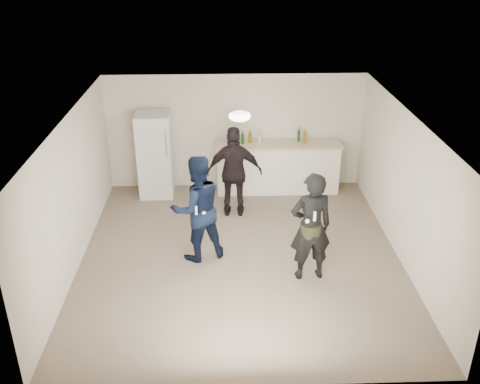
{
  "coord_description": "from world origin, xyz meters",
  "views": [
    {
      "loc": [
        -0.29,
        -7.94,
        5.05
      ],
      "look_at": [
        0.0,
        0.2,
        1.15
      ],
      "focal_mm": 40.0,
      "sensor_mm": 36.0,
      "label": 1
    }
  ],
  "objects_px": {
    "man": "(197,208)",
    "woman": "(311,227)",
    "fridge": "(155,155)",
    "counter": "(278,168)",
    "shaker": "(230,139)",
    "spectator": "(235,172)"
  },
  "relations": [
    {
      "from": "fridge",
      "to": "woman",
      "type": "xyz_separation_m",
      "value": [
        2.79,
        -3.24,
        0.02
      ]
    },
    {
      "from": "counter",
      "to": "man",
      "type": "relative_size",
      "value": 1.38
    },
    {
      "from": "counter",
      "to": "fridge",
      "type": "bearing_deg",
      "value": -178.46
    },
    {
      "from": "fridge",
      "to": "shaker",
      "type": "height_order",
      "value": "fridge"
    },
    {
      "from": "counter",
      "to": "fridge",
      "type": "distance_m",
      "value": 2.63
    },
    {
      "from": "fridge",
      "to": "woman",
      "type": "bearing_deg",
      "value": -49.32
    },
    {
      "from": "shaker",
      "to": "woman",
      "type": "bearing_deg",
      "value": -70.28
    },
    {
      "from": "woman",
      "to": "spectator",
      "type": "relative_size",
      "value": 1.01
    },
    {
      "from": "counter",
      "to": "fridge",
      "type": "height_order",
      "value": "fridge"
    },
    {
      "from": "woman",
      "to": "spectator",
      "type": "bearing_deg",
      "value": -70.85
    },
    {
      "from": "counter",
      "to": "spectator",
      "type": "xyz_separation_m",
      "value": [
        -0.96,
        -1.09,
        0.39
      ]
    },
    {
      "from": "fridge",
      "to": "counter",
      "type": "bearing_deg",
      "value": 1.54
    },
    {
      "from": "woman",
      "to": "man",
      "type": "bearing_deg",
      "value": -28.29
    },
    {
      "from": "man",
      "to": "woman",
      "type": "height_order",
      "value": "man"
    },
    {
      "from": "shaker",
      "to": "counter",
      "type": "bearing_deg",
      "value": -4.37
    },
    {
      "from": "man",
      "to": "woman",
      "type": "bearing_deg",
      "value": 138.75
    },
    {
      "from": "fridge",
      "to": "man",
      "type": "bearing_deg",
      "value": -69.25
    },
    {
      "from": "fridge",
      "to": "man",
      "type": "relative_size",
      "value": 0.96
    },
    {
      "from": "man",
      "to": "woman",
      "type": "xyz_separation_m",
      "value": [
        1.81,
        -0.67,
        -0.02
      ]
    },
    {
      "from": "fridge",
      "to": "spectator",
      "type": "relative_size",
      "value": 0.98
    },
    {
      "from": "man",
      "to": "shaker",
      "type": "bearing_deg",
      "value": -123.33
    },
    {
      "from": "fridge",
      "to": "man",
      "type": "distance_m",
      "value": 2.75
    }
  ]
}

